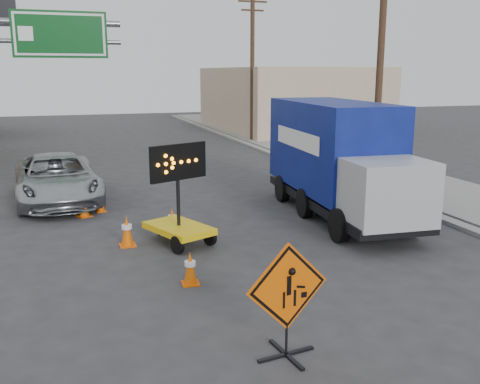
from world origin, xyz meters
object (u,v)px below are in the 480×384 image
arrow_board (179,221)px  construction_sign (287,297)px  pickup_truck (57,179)px  box_truck (338,165)px

arrow_board → construction_sign: bearing=-109.2°
construction_sign → arrow_board: 6.02m
construction_sign → pickup_truck: (-3.34, 11.80, -0.18)m
construction_sign → arrow_board: (-0.40, 6.00, -0.38)m
construction_sign → pickup_truck: 12.26m
construction_sign → pickup_truck: bearing=98.3°
construction_sign → box_truck: bearing=49.1°
pickup_truck → construction_sign: bearing=-78.0°
construction_sign → box_truck: size_ratio=0.25×
pickup_truck → box_truck: 9.33m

